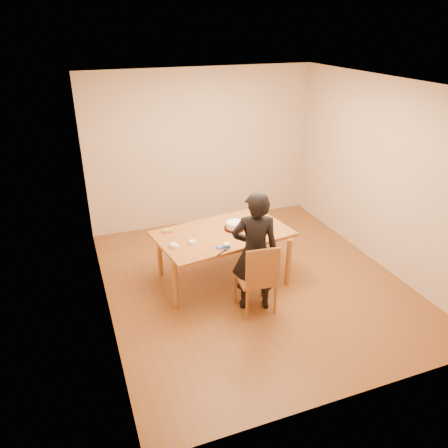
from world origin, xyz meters
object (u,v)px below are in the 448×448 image
object	(u,v)px
dining_chair	(255,278)
cake	(235,225)
dining_table	(223,234)
person	(255,252)
cake_plate	(235,228)

from	to	relation	value
dining_chair	cake	world-z (taller)	cake
dining_table	dining_chair	world-z (taller)	dining_table
dining_table	person	size ratio (longest dim) A/B	1.12
dining_chair	person	bearing A→B (deg)	95.54
dining_table	cake	world-z (taller)	cake
dining_chair	cake_plate	distance (m)	0.88
dining_chair	cake	xyz separation A→B (m)	(0.04, 0.82, 0.36)
dining_table	person	world-z (taller)	person
dining_chair	cake_plate	bearing A→B (deg)	92.55
cake_plate	cake	xyz separation A→B (m)	(0.00, 0.00, 0.05)
dining_chair	cake	bearing A→B (deg)	92.55
dining_table	dining_chair	size ratio (longest dim) A/B	3.94
cake	person	distance (m)	0.77
cake_plate	person	world-z (taller)	person
cake_plate	dining_chair	bearing A→B (deg)	-92.99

